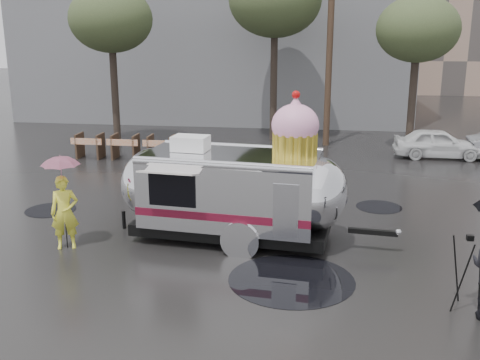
# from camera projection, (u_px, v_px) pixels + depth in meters

# --- Properties ---
(ground) EXTENTS (120.00, 120.00, 0.00)m
(ground) POSITION_uv_depth(u_px,v_px,m) (215.00, 266.00, 12.49)
(ground) COLOR black
(ground) RESTS_ON ground
(puddles) EXTENTS (11.90, 8.79, 0.01)m
(puddles) POSITION_uv_depth(u_px,v_px,m) (177.00, 258.00, 12.92)
(puddles) COLOR black
(puddles) RESTS_ON ground
(grey_building) EXTENTS (22.00, 12.00, 13.00)m
(grey_building) POSITION_uv_depth(u_px,v_px,m) (222.00, 5.00, 34.27)
(grey_building) COLOR slate
(grey_building) RESTS_ON ground
(utility_pole) EXTENTS (1.60, 0.28, 9.00)m
(utility_pole) POSITION_uv_depth(u_px,v_px,m) (330.00, 41.00, 24.32)
(utility_pole) COLOR #473323
(utility_pole) RESTS_ON ground
(tree_left) EXTENTS (3.64, 3.64, 6.95)m
(tree_left) POSITION_uv_depth(u_px,v_px,m) (111.00, 20.00, 24.44)
(tree_left) COLOR #382D26
(tree_left) RESTS_ON ground
(tree_mid) EXTENTS (4.20, 4.20, 8.03)m
(tree_mid) POSITION_uv_depth(u_px,v_px,m) (275.00, 0.00, 25.17)
(tree_mid) COLOR #382D26
(tree_mid) RESTS_ON ground
(tree_right) EXTENTS (3.36, 3.36, 6.42)m
(tree_right) POSITION_uv_depth(u_px,v_px,m) (418.00, 30.00, 22.76)
(tree_right) COLOR #382D26
(tree_right) RESTS_ON ground
(barricade_row) EXTENTS (4.30, 0.80, 1.00)m
(barricade_row) POSITION_uv_depth(u_px,v_px,m) (125.00, 146.00, 22.64)
(barricade_row) COLOR #473323
(barricade_row) RESTS_ON ground
(airstream_trailer) EXTENTS (7.08, 2.91, 3.82)m
(airstream_trailer) POSITION_uv_depth(u_px,v_px,m) (235.00, 187.00, 13.79)
(airstream_trailer) COLOR silver
(airstream_trailer) RESTS_ON ground
(person_left) EXTENTS (0.75, 0.63, 1.78)m
(person_left) POSITION_uv_depth(u_px,v_px,m) (65.00, 213.00, 13.33)
(person_left) COLOR #EEEC3F
(person_left) RESTS_ON ground
(umbrella_pink) EXTENTS (1.09, 1.09, 2.30)m
(umbrella_pink) POSITION_uv_depth(u_px,v_px,m) (61.00, 171.00, 13.06)
(umbrella_pink) COLOR #CC7595
(umbrella_pink) RESTS_ON ground
(tripod) EXTENTS (0.55, 0.61, 1.48)m
(tripod) POSITION_uv_depth(u_px,v_px,m) (467.00, 266.00, 10.39)
(tripod) COLOR black
(tripod) RESTS_ON ground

